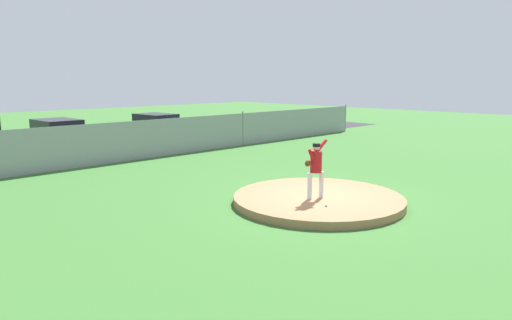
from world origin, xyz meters
TOP-DOWN VIEW (x-y plane):
  - ground_plane at (0.00, 6.00)m, footprint 80.00×80.00m
  - asphalt_strip at (0.00, 14.50)m, footprint 44.00×7.00m
  - pitchers_mound at (0.00, 0.00)m, footprint 4.84×4.84m
  - pitcher_youth at (-0.30, -0.12)m, footprint 0.80×0.32m
  - baseball at (-0.74, -0.83)m, footprint 0.07×0.07m
  - chainlink_fence at (0.00, 10.00)m, footprint 32.11×0.07m
  - parked_car_teal at (3.95, 14.63)m, footprint 2.04×4.27m
  - parked_car_charcoal at (-1.63, 14.47)m, footprint 1.99×4.30m
  - traffic_cone_orange at (10.41, 15.30)m, footprint 0.40×0.40m

SIDE VIEW (x-z plane):
  - ground_plane at x=0.00m, z-range 0.00..0.00m
  - asphalt_strip at x=0.00m, z-range 0.00..0.01m
  - pitchers_mound at x=0.00m, z-range 0.00..0.22m
  - baseball at x=-0.74m, z-range 0.22..0.29m
  - traffic_cone_orange at x=10.41m, z-range -0.01..0.54m
  - parked_car_teal at x=3.95m, z-range -0.03..1.54m
  - parked_car_charcoal at x=-1.63m, z-range -0.04..1.57m
  - chainlink_fence at x=0.00m, z-range -0.05..1.77m
  - pitcher_youth at x=-0.30m, z-range 0.35..1.99m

